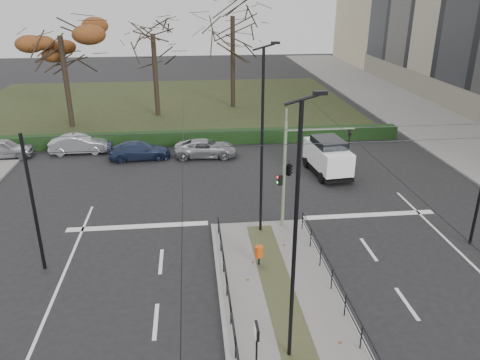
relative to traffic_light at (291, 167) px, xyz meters
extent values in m
plane|color=black|center=(-1.47, -4.50, -3.22)|extent=(140.00, 140.00, 0.00)
cube|color=slate|center=(-1.47, -7.00, -3.15)|extent=(4.40, 15.00, 0.14)
cube|color=slate|center=(16.53, 17.50, -3.15)|extent=(8.00, 90.00, 0.14)
cube|color=black|center=(-7.47, 27.50, -3.17)|extent=(38.00, 26.00, 0.10)
cube|color=black|center=(-7.47, 14.10, -2.72)|extent=(38.00, 1.00, 1.00)
cylinder|color=black|center=(-3.52, -0.50, -2.63)|extent=(0.04, 0.04, 0.90)
cylinder|color=black|center=(0.58, -0.50, -2.63)|extent=(0.04, 0.04, 0.90)
cylinder|color=black|center=(-3.52, -7.10, -2.18)|extent=(0.04, 13.20, 0.04)
cylinder|color=black|center=(0.58, -7.10, -2.18)|extent=(0.04, 13.20, 0.04)
cylinder|color=black|center=(-11.07, -2.50, -0.22)|extent=(0.14, 0.14, 6.00)
cylinder|color=black|center=(-1.47, -3.50, 2.28)|extent=(20.00, 0.02, 0.02)
cylinder|color=black|center=(-1.47, -1.50, 2.28)|extent=(20.00, 0.02, 0.02)
cylinder|color=black|center=(-4.97, -6.50, 2.08)|extent=(0.02, 34.00, 0.02)
cylinder|color=black|center=(2.03, -6.50, 2.08)|extent=(0.02, 34.00, 0.02)
cylinder|color=gray|center=(-0.31, 0.00, -0.43)|extent=(0.16, 0.16, 5.30)
cylinder|color=gray|center=(1.32, 0.00, 1.81)|extent=(3.26, 0.10, 0.10)
imported|color=black|center=(2.75, 0.00, 1.30)|extent=(0.20, 0.22, 0.92)
imported|color=black|center=(-0.08, 0.00, -0.03)|extent=(1.10, 2.05, 0.82)
cube|color=black|center=(-0.49, 0.00, -0.64)|extent=(0.22, 0.16, 0.51)
sphere|color=#FF0C0C|center=(-0.59, 0.00, -0.49)|extent=(0.11, 0.11, 0.11)
sphere|color=#0CE533|center=(-0.59, 0.00, -0.76)|extent=(0.11, 0.11, 0.11)
cylinder|color=black|center=(-1.98, -3.44, -2.86)|extent=(0.07, 0.07, 0.44)
cylinder|color=#D3440C|center=(-1.98, -3.44, -2.43)|extent=(0.35, 0.35, 0.48)
cylinder|color=black|center=(-2.97, -9.56, -2.18)|extent=(0.06, 0.06, 1.80)
cube|color=black|center=(-2.97, -9.56, -1.37)|extent=(0.09, 0.50, 0.38)
cube|color=silver|center=(-3.02, -9.56, -1.37)|extent=(0.02, 0.43, 0.32)
cylinder|color=black|center=(-1.79, -8.78, 1.06)|extent=(0.12, 0.12, 8.30)
cube|color=black|center=(-1.32, -8.78, 5.37)|extent=(0.36, 0.15, 0.10)
cylinder|color=black|center=(-1.46, -0.40, 1.24)|extent=(0.13, 0.13, 8.66)
cube|color=black|center=(-0.98, -0.40, 5.73)|extent=(0.38, 0.15, 0.11)
imported|color=#9B9CA2|center=(-17.77, 12.38, -2.54)|extent=(4.16, 2.01, 1.37)
imported|color=#9B9CA2|center=(-12.71, 12.88, -2.55)|extent=(4.12, 1.59, 1.34)
imported|color=#212C4D|center=(-8.25, 11.13, -2.61)|extent=(4.36, 2.06, 1.23)
imported|color=#9B9CA2|center=(-3.64, 11.12, -2.61)|extent=(4.50, 2.28, 1.22)
cube|color=white|center=(3.95, 6.96, -2.03)|extent=(2.21, 4.40, 1.37)
cube|color=black|center=(3.95, 6.96, -1.21)|extent=(1.87, 2.49, 0.64)
cube|color=black|center=(3.95, 6.96, -2.92)|extent=(2.25, 4.49, 0.18)
cylinder|color=black|center=(4.98, 5.65, -2.89)|extent=(0.29, 0.68, 0.66)
cylinder|color=black|center=(3.20, 5.47, -2.89)|extent=(0.29, 0.68, 0.66)
cylinder|color=black|center=(4.69, 8.44, -2.89)|extent=(0.29, 0.68, 0.66)
cylinder|color=black|center=(2.92, 8.26, -2.89)|extent=(0.29, 0.68, 0.66)
cylinder|color=black|center=(-14.75, 19.97, 0.61)|extent=(0.44, 0.44, 7.47)
ellipsoid|color=#562C13|center=(-14.75, 19.97, 4.35)|extent=(8.56, 8.56, 4.70)
cylinder|color=black|center=(-0.32, 25.66, 1.17)|extent=(0.44, 0.44, 8.59)
cylinder|color=black|center=(-7.62, 23.05, 0.52)|extent=(0.44, 0.44, 7.28)
camera|label=1|loc=(-4.64, -20.32, 7.83)|focal=35.00mm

